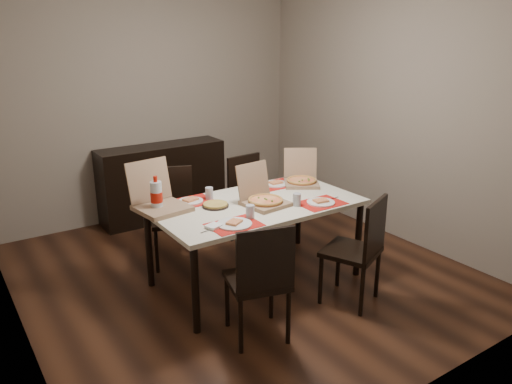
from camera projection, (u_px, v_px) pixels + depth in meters
ground at (242, 273)px, 4.74m from camera, size 3.80×4.00×0.02m
room_walls at (215, 83)px, 4.54m from camera, size 3.84×4.02×2.62m
sideboard at (163, 182)px, 6.00m from camera, size 1.50×0.40×0.90m
dining_table at (256, 210)px, 4.39m from camera, size 1.80×1.00×0.75m
chair_near_left at (260, 278)px, 3.55m from camera, size 0.52×0.52×0.93m
chair_near_right at (360, 247)px, 4.06m from camera, size 0.55×0.55×0.93m
chair_far_left at (173, 211)px, 4.85m from camera, size 0.54×0.54×0.93m
chair_far_right at (251, 195)px, 5.32m from camera, size 0.46×0.46×0.93m
setting_near_left at (236, 221)px, 3.89m from camera, size 0.52×0.30×0.11m
setting_near_right at (314, 202)px, 4.33m from camera, size 0.49×0.30×0.11m
setting_far_left at (194, 199)px, 4.39m from camera, size 0.46×0.30×0.11m
setting_far_right at (272, 184)px, 4.82m from camera, size 0.49×0.30×0.11m
napkin_loose at (266, 205)px, 4.30m from camera, size 0.16×0.16×0.02m
pizza_box_center at (263, 198)px, 4.31m from camera, size 0.38×0.41×0.34m
pizza_box_right at (301, 179)px, 4.89m from camera, size 0.47×0.48×0.33m
pizza_box_left at (159, 202)px, 4.19m from camera, size 0.45×0.48×0.40m
faina_plate at (215, 205)px, 4.27m from camera, size 0.23×0.23×0.03m
dip_bowl at (253, 193)px, 4.57m from camera, size 0.16×0.16×0.03m
soda_bottle at (156, 196)px, 4.14m from camera, size 0.10×0.10×0.30m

